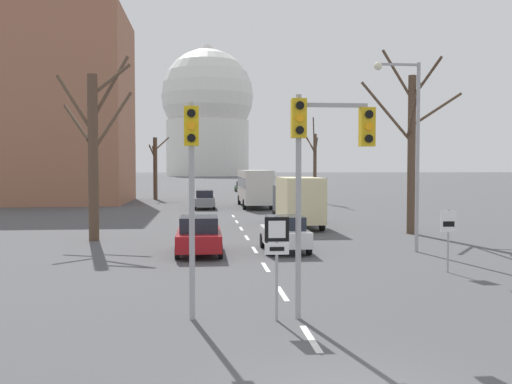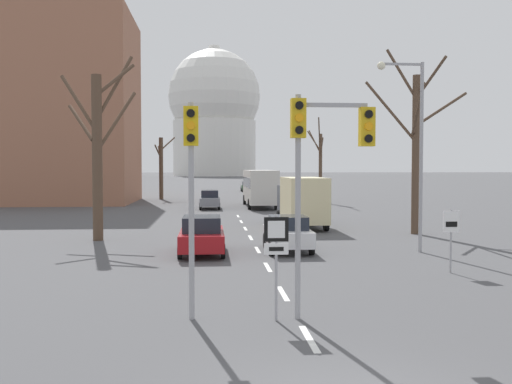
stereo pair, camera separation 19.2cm
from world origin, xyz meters
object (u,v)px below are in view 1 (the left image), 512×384
(speed_limit_sign, at_px, (448,230))
(sedan_near_right, at_px, (241,186))
(route_sign_post, at_px, (277,249))
(traffic_signal_near_left, at_px, (192,169))
(delivery_truck, at_px, (297,200))
(sedan_far_left, at_px, (205,199))
(city_bus, at_px, (254,185))
(sedan_mid_centre, at_px, (199,235))
(sedan_near_left, at_px, (285,233))
(traffic_signal_centre_tall, at_px, (322,149))
(street_lamp_right, at_px, (410,137))

(speed_limit_sign, relative_size, sedan_near_right, 0.54)
(route_sign_post, distance_m, sedan_near_right, 74.45)
(traffic_signal_near_left, distance_m, speed_limit_sign, 10.74)
(delivery_truck, bearing_deg, route_sign_post, -100.86)
(speed_limit_sign, xyz_separation_m, sedan_far_left, (-8.55, 32.04, -0.68))
(route_sign_post, relative_size, city_bus, 0.24)
(route_sign_post, bearing_deg, sedan_mid_centre, 100.16)
(traffic_signal_near_left, relative_size, sedan_near_right, 1.28)
(route_sign_post, relative_size, sedan_near_left, 0.67)
(traffic_signal_near_left, bearing_deg, sedan_near_right, 85.19)
(traffic_signal_centre_tall, bearing_deg, sedan_near_right, 87.66)
(route_sign_post, distance_m, city_bus, 40.04)
(traffic_signal_near_left, relative_size, street_lamp_right, 0.64)
(sedan_near_left, distance_m, sedan_mid_centre, 3.84)
(speed_limit_sign, height_order, sedan_mid_centre, speed_limit_sign)
(delivery_truck, bearing_deg, city_bus, 93.25)
(sedan_far_left, relative_size, city_bus, 0.42)
(city_bus, bearing_deg, street_lamp_right, -81.79)
(sedan_far_left, bearing_deg, sedan_near_left, -82.52)
(sedan_near_right, height_order, delivery_truck, delivery_truck)
(speed_limit_sign, distance_m, delivery_truck, 16.06)
(route_sign_post, relative_size, speed_limit_sign, 1.15)
(sedan_near_left, bearing_deg, street_lamp_right, -7.27)
(sedan_mid_centre, bearing_deg, sedan_near_right, 84.48)
(traffic_signal_centre_tall, height_order, route_sign_post, traffic_signal_centre_tall)
(city_bus, bearing_deg, traffic_signal_centre_tall, -92.83)
(traffic_signal_near_left, bearing_deg, delivery_truck, 73.71)
(city_bus, xyz_separation_m, delivery_truck, (1.04, -18.34, -0.35))
(route_sign_post, distance_m, street_lamp_right, 13.39)
(traffic_signal_near_left, height_order, speed_limit_sign, traffic_signal_near_left)
(sedan_near_left, bearing_deg, traffic_signal_centre_tall, -93.67)
(street_lamp_right, distance_m, sedan_mid_centre, 10.23)
(speed_limit_sign, xyz_separation_m, city_bus, (-3.83, 34.15, 0.52))
(traffic_signal_near_left, distance_m, sedan_far_left, 37.59)
(sedan_near_right, relative_size, delivery_truck, 0.58)
(traffic_signal_near_left, distance_m, delivery_truck, 22.23)
(route_sign_post, height_order, street_lamp_right, street_lamp_right)
(speed_limit_sign, height_order, delivery_truck, delivery_truck)
(delivery_truck, bearing_deg, traffic_signal_centre_tall, -97.98)
(traffic_signal_near_left, distance_m, sedan_near_left, 12.10)
(street_lamp_right, xyz_separation_m, city_bus, (-4.22, 29.21, -3.07))
(traffic_signal_centre_tall, bearing_deg, delivery_truck, 82.02)
(sedan_near_right, bearing_deg, city_bus, -91.77)
(traffic_signal_centre_tall, xyz_separation_m, sedan_near_left, (0.72, 11.27, -3.39))
(street_lamp_right, distance_m, sedan_near_left, 6.98)
(route_sign_post, distance_m, sedan_near_left, 11.59)
(speed_limit_sign, bearing_deg, sedan_far_left, 104.93)
(sedan_far_left, bearing_deg, street_lamp_right, -71.76)
(traffic_signal_centre_tall, relative_size, traffic_signal_near_left, 1.04)
(traffic_signal_centre_tall, xyz_separation_m, street_lamp_right, (6.18, 10.57, 0.91))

